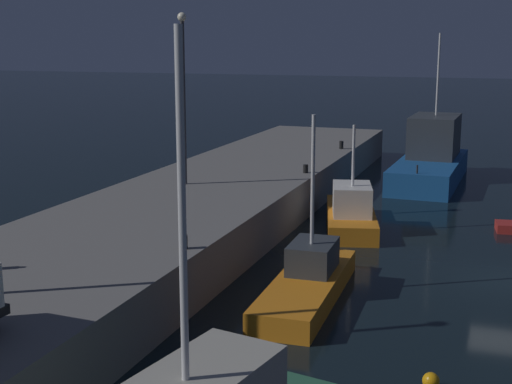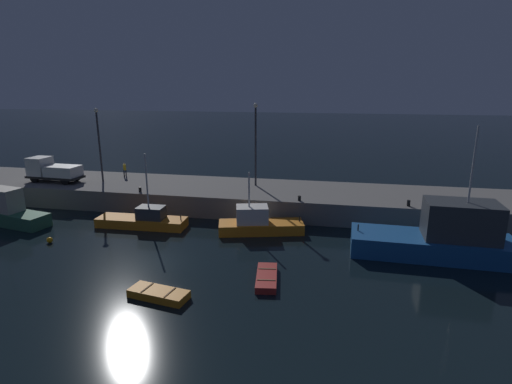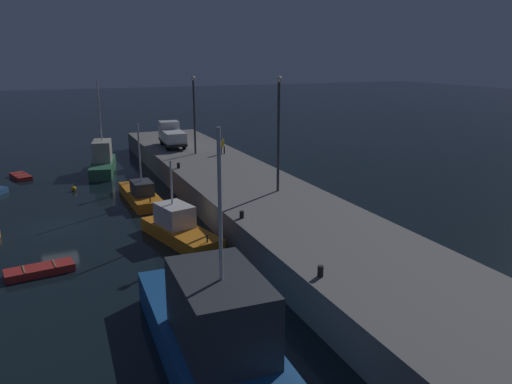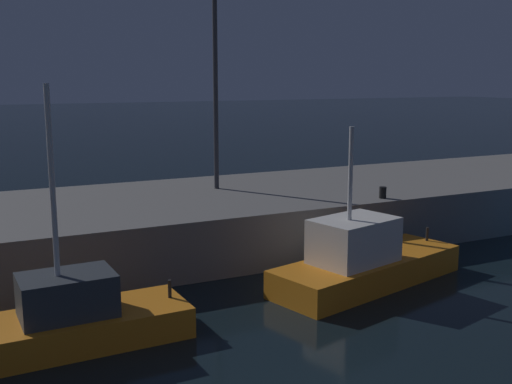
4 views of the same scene
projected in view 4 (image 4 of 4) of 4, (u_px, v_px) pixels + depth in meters
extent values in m
cube|color=slate|center=(131.00, 228.00, 23.90)|extent=(59.73, 8.78, 2.08)
cube|color=orange|center=(30.00, 337.00, 15.34)|extent=(8.02, 2.41, 0.82)
cube|color=#33383D|center=(67.00, 295.00, 15.60)|extent=(2.37, 1.63, 1.08)
cylinder|color=silver|center=(52.00, 182.00, 14.98)|extent=(0.14, 0.14, 4.71)
cylinder|color=#262626|center=(170.00, 289.00, 16.90)|extent=(0.10, 0.10, 0.50)
cube|color=orange|center=(368.00, 270.00, 20.53)|extent=(7.51, 4.01, 0.90)
cube|color=silver|center=(354.00, 240.00, 19.84)|extent=(3.03, 2.42, 1.43)
cylinder|color=silver|center=(351.00, 174.00, 19.28)|extent=(0.14, 0.14, 2.94)
cylinder|color=#262626|center=(427.00, 234.00, 22.50)|extent=(0.10, 0.10, 0.50)
cylinder|color=#38383D|center=(216.00, 94.00, 25.73)|extent=(0.20, 0.20, 8.00)
cylinder|color=black|center=(383.00, 193.00, 24.27)|extent=(0.28, 0.28, 0.45)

